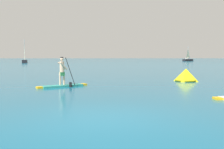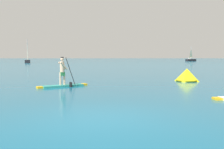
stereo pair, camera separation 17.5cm
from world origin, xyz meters
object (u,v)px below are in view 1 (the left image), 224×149
(paddleboarder_mid_center, at_px, (63,80))
(sailboat_right_horizon, at_px, (188,59))
(race_marker_buoy, at_px, (186,76))
(sailboat_left_horizon, at_px, (25,60))

(paddleboarder_mid_center, relative_size, sailboat_right_horizon, 0.52)
(paddleboarder_mid_center, xyz_separation_m, sailboat_right_horizon, (33.26, 77.93, 0.36))
(race_marker_buoy, bearing_deg, paddleboarder_mid_center, -159.73)
(race_marker_buoy, xyz_separation_m, sailboat_right_horizon, (24.97, 74.87, 0.37))
(paddleboarder_mid_center, bearing_deg, sailboat_right_horizon, 34.14)
(race_marker_buoy, height_order, sailboat_right_horizon, sailboat_right_horizon)
(paddleboarder_mid_center, height_order, sailboat_left_horizon, sailboat_left_horizon)
(sailboat_left_horizon, xyz_separation_m, sailboat_right_horizon, (51.69, 23.11, -0.15))
(sailboat_right_horizon, bearing_deg, sailboat_left_horizon, -13.65)
(paddleboarder_mid_center, bearing_deg, sailboat_left_horizon, 75.84)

